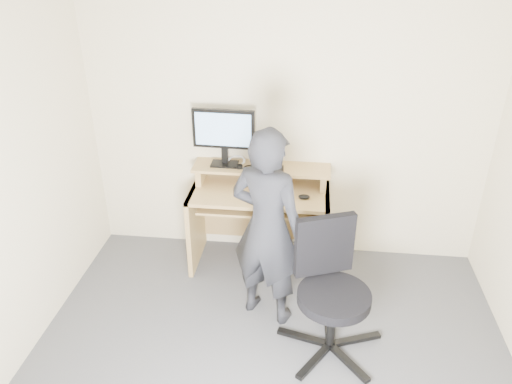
% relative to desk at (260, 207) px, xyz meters
% --- Properties ---
extents(back_wall, '(3.50, 0.02, 2.50)m').
position_rel_desk_xyz_m(back_wall, '(0.20, 0.22, 0.70)').
color(back_wall, beige).
rests_on(back_wall, ground).
extents(desk, '(1.20, 0.60, 0.91)m').
position_rel_desk_xyz_m(desk, '(0.00, 0.00, 0.00)').
color(desk, tan).
rests_on(desk, ground).
extents(monitor, '(0.54, 0.15, 0.51)m').
position_rel_desk_xyz_m(monitor, '(-0.33, 0.07, 0.67)').
color(monitor, black).
rests_on(monitor, desk).
extents(external_drive, '(0.10, 0.14, 0.20)m').
position_rel_desk_xyz_m(external_drive, '(-0.04, 0.06, 0.46)').
color(external_drive, black).
rests_on(external_drive, desk).
extents(travel_mug, '(0.10, 0.10, 0.19)m').
position_rel_desk_xyz_m(travel_mug, '(0.05, 0.05, 0.46)').
color(travel_mug, '#B9BABE').
rests_on(travel_mug, desk).
extents(smartphone, '(0.08, 0.13, 0.01)m').
position_rel_desk_xyz_m(smartphone, '(0.16, 0.04, 0.37)').
color(smartphone, black).
rests_on(smartphone, desk).
extents(charger, '(0.06, 0.05, 0.03)m').
position_rel_desk_xyz_m(charger, '(-0.18, 0.01, 0.38)').
color(charger, black).
rests_on(charger, desk).
extents(headphones, '(0.16, 0.16, 0.06)m').
position_rel_desk_xyz_m(headphones, '(-0.23, 0.15, 0.37)').
color(headphones, silver).
rests_on(headphones, desk).
extents(keyboard, '(0.47, 0.22, 0.03)m').
position_rel_desk_xyz_m(keyboard, '(0.04, -0.17, 0.12)').
color(keyboard, black).
rests_on(keyboard, desk).
extents(mouse, '(0.11, 0.09, 0.04)m').
position_rel_desk_xyz_m(mouse, '(0.38, -0.18, 0.22)').
color(mouse, black).
rests_on(mouse, desk).
extents(office_chair, '(0.78, 0.75, 0.98)m').
position_rel_desk_xyz_m(office_chair, '(0.60, -1.03, -0.01)').
color(office_chair, black).
rests_on(office_chair, ground).
extents(person, '(0.68, 0.56, 1.59)m').
position_rel_desk_xyz_m(person, '(0.13, -0.74, 0.25)').
color(person, black).
rests_on(person, ground).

